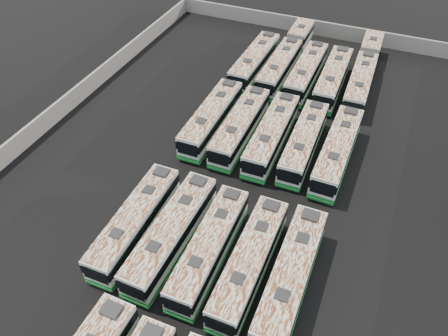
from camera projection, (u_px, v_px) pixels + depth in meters
ground at (225, 196)px, 41.29m from camera, size 140.00×140.00×0.00m
perimeter_wall at (225, 188)px, 40.54m from camera, size 45.20×73.20×2.20m
bus_midfront_far_left at (136, 222)px, 36.76m from camera, size 2.70×11.83×3.32m
bus_midfront_left at (172, 234)px, 35.78m from camera, size 2.76×12.16×3.42m
bus_midfront_center at (209, 248)px, 34.83m from camera, size 2.65×11.67×3.28m
bus_midfront_right at (250, 262)px, 33.78m from camera, size 2.51×11.84×3.34m
bus_midfront_far_right at (291, 276)px, 32.78m from camera, size 2.66×12.22×3.44m
bus_midback_far_left at (212, 118)px, 47.44m from camera, size 2.68×12.12×3.41m
bus_midback_left at (240, 126)px, 46.40m from camera, size 2.63×12.02×3.38m
bus_midback_center at (272, 134)px, 45.36m from camera, size 2.78×12.18×3.42m
bus_midback_right at (304, 142)px, 44.53m from camera, size 2.69×11.71×3.29m
bus_midback_far_right at (337, 151)px, 43.40m from camera, size 2.75×12.23×3.44m
bus_back_far_left at (255, 62)px, 56.46m from camera, size 2.78×12.19×3.42m
bus_back_left at (287, 56)px, 57.58m from camera, size 2.53×18.32×3.32m
bus_back_center at (306, 73)px, 54.52m from camera, size 2.56×11.99×3.38m
bus_back_right at (333, 79)px, 53.47m from camera, size 2.73×12.08×3.39m
bus_back_far_right at (364, 71)px, 54.79m from camera, size 2.94×18.33×3.31m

